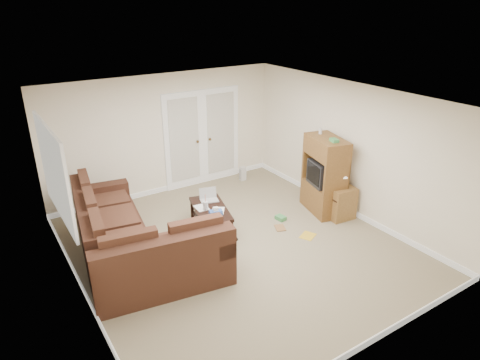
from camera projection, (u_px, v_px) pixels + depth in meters
floor at (237, 246)px, 7.21m from camera, size 5.50×5.50×0.00m
ceiling at (236, 99)px, 6.22m from camera, size 5.00×5.50×0.02m
wall_left at (72, 220)px, 5.46m from camera, size 0.02×5.50×2.50m
wall_right at (350, 150)px, 7.96m from camera, size 0.02×5.50×2.50m
wall_back at (165, 135)px, 8.83m from camera, size 5.00×0.02×2.50m
wall_front at (374, 262)px, 4.59m from camera, size 5.00×0.02×2.50m
baseboards at (237, 244)px, 7.19m from camera, size 5.00×5.50×0.10m
french_doors at (203, 138)px, 9.31m from camera, size 1.80×0.05×2.13m
window_left at (55, 173)px, 6.13m from camera, size 0.05×1.92×1.42m
sectional_sofa at (131, 242)px, 6.64m from camera, size 2.13×3.27×0.93m
coffee_table at (211, 217)px, 7.64m from camera, size 0.81×1.20×0.75m
tv_armoire at (324, 175)px, 8.14m from camera, size 0.72×1.03×1.60m
side_cabinet at (340, 199)px, 8.05m from camera, size 0.52×0.52×1.01m
space_heater at (243, 174)px, 9.75m from camera, size 0.13×0.11×0.32m
floor_magazine at (308, 236)px, 7.52m from camera, size 0.36×0.33×0.01m
floor_greenbox at (281, 218)px, 8.06m from camera, size 0.16×0.20×0.08m
floor_book at (275, 228)px, 7.75m from camera, size 0.25×0.29×0.02m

